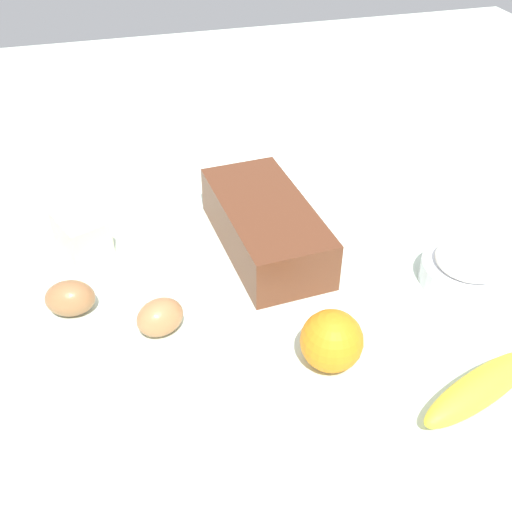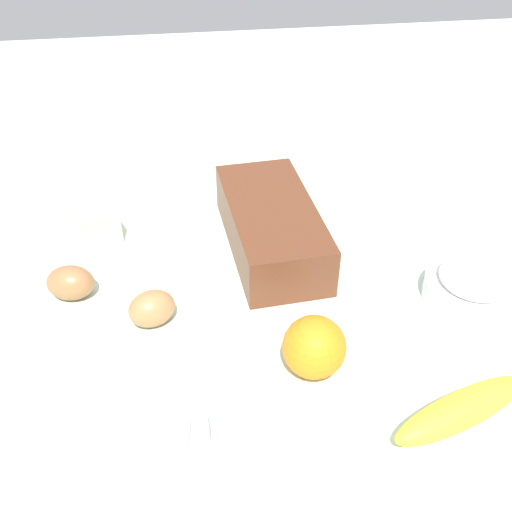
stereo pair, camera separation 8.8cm
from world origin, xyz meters
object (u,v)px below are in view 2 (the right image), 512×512
object	(u,v)px
banana	(462,410)
egg_near_butter	(71,283)
sugar_bowl	(144,438)
loaf_pan	(271,226)
flour_bowl	(473,285)
orange_fruit	(314,347)
butter_block	(93,220)
egg_beside_bowl	(152,308)

from	to	relation	value
banana	egg_near_butter	size ratio (longest dim) A/B	2.75
sugar_bowl	banana	distance (m)	0.36
loaf_pan	flour_bowl	world-z (taller)	loaf_pan
sugar_bowl	orange_fruit	distance (m)	0.23
banana	orange_fruit	size ratio (longest dim) A/B	2.37
butter_block	egg_near_butter	bearing A→B (deg)	171.72
flour_bowl	egg_beside_bowl	size ratio (longest dim) A/B	2.09
egg_near_butter	egg_beside_bowl	bearing A→B (deg)	-121.61
loaf_pan	orange_fruit	bearing A→B (deg)	177.92
butter_block	flour_bowl	bearing A→B (deg)	-113.70
loaf_pan	sugar_bowl	world-z (taller)	loaf_pan
loaf_pan	egg_near_butter	xyz separation A→B (m)	(-0.08, 0.31, -0.02)
orange_fruit	banana	bearing A→B (deg)	-123.81
loaf_pan	sugar_bowl	xyz separation A→B (m)	(-0.36, 0.20, -0.01)
loaf_pan	egg_near_butter	bearing A→B (deg)	100.03
banana	sugar_bowl	bearing A→B (deg)	88.82
sugar_bowl	egg_near_butter	bearing A→B (deg)	20.78
egg_near_butter	butter_block	bearing A→B (deg)	-8.28
loaf_pan	flour_bowl	bearing A→B (deg)	-126.73
egg_beside_bowl	banana	bearing A→B (deg)	-121.67
flour_bowl	sugar_bowl	world-z (taller)	sugar_bowl
flour_bowl	sugar_bowl	distance (m)	0.50
flour_bowl	egg_beside_bowl	world-z (taller)	flour_bowl
sugar_bowl	egg_near_butter	distance (m)	0.30
orange_fruit	egg_beside_bowl	world-z (taller)	orange_fruit
flour_bowl	butter_block	size ratio (longest dim) A/B	1.52
orange_fruit	egg_near_butter	bearing A→B (deg)	59.42
egg_near_butter	egg_beside_bowl	distance (m)	0.14
flour_bowl	orange_fruit	bearing A→B (deg)	110.81
flour_bowl	egg_near_butter	bearing A→B (deg)	81.03
egg_beside_bowl	loaf_pan	bearing A→B (deg)	-51.84
loaf_pan	egg_near_butter	distance (m)	0.32
banana	butter_block	xyz separation A→B (m)	(0.44, 0.45, 0.01)
egg_beside_bowl	butter_block	bearing A→B (deg)	22.90
banana	egg_near_butter	xyz separation A→B (m)	(0.29, 0.47, 0.01)
flour_bowl	loaf_pan	bearing A→B (deg)	57.57
loaf_pan	flour_bowl	distance (m)	0.31
flour_bowl	egg_beside_bowl	distance (m)	0.45
banana	orange_fruit	bearing A→B (deg)	56.19
butter_block	sugar_bowl	bearing A→B (deg)	-168.89
banana	egg_beside_bowl	xyz separation A→B (m)	(0.22, 0.35, 0.01)
sugar_bowl	egg_near_butter	size ratio (longest dim) A/B	2.05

